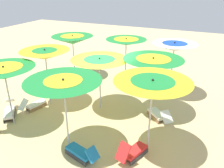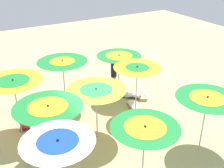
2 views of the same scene
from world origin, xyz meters
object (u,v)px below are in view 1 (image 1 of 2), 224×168
object	(u,v)px
beach_umbrella_2	(73,40)
beach_ball	(60,86)
lounger_3	(34,105)
beach_umbrella_0	(174,47)
beach_umbrella_3	(153,62)
beach_umbrella_4	(100,63)
beach_umbrella_5	(45,55)
lounger_2	(81,152)
beach_umbrella_7	(63,85)
lounger_4	(133,152)
lounger_0	(159,115)
lounger_1	(9,111)
beach_umbrella_1	(126,42)
beach_umbrella_8	(4,73)
beach_umbrella_6	(152,86)

from	to	relation	value
beach_umbrella_2	beach_ball	xyz separation A→B (m)	(0.21, -1.70, -1.90)
lounger_3	beach_umbrella_2	bearing A→B (deg)	19.33
beach_umbrella_0	beach_ball	size ratio (longest dim) A/B	9.44
beach_umbrella_3	beach_umbrella_4	bearing A→B (deg)	-165.50
beach_umbrella_5	lounger_2	distance (m)	4.30
beach_umbrella_4	beach_umbrella_7	bearing A→B (deg)	-84.67
lounger_2	lounger_4	distance (m)	1.53
lounger_0	lounger_1	bearing A→B (deg)	64.65
beach_umbrella_0	beach_umbrella_7	world-z (taller)	beach_umbrella_0
beach_umbrella_3	beach_ball	bearing A→B (deg)	175.40
beach_umbrella_2	beach_ball	distance (m)	2.55
beach_umbrella_1	beach_umbrella_7	size ratio (longest dim) A/B	0.97
lounger_0	lounger_3	world-z (taller)	lounger_3
beach_umbrella_1	lounger_0	xyz separation A→B (m)	(2.46, -2.83, -1.91)
lounger_3	beach_ball	size ratio (longest dim) A/B	4.61
lounger_2	beach_umbrella_1	bearing A→B (deg)	-65.42
beach_umbrella_8	lounger_4	world-z (taller)	beach_umbrella_8
lounger_2	lounger_4	xyz separation A→B (m)	(1.39, 0.63, 0.03)
beach_umbrella_4	lounger_2	xyz separation A→B (m)	(0.83, -2.91, -1.76)
beach_umbrella_0	beach_umbrella_4	distance (m)	3.44
beach_umbrella_5	beach_ball	bearing A→B (deg)	110.67
beach_umbrella_4	beach_umbrella_5	xyz separation A→B (m)	(-2.15, -0.52, 0.22)
beach_umbrella_0	lounger_0	xyz separation A→B (m)	(0.07, -2.39, -2.03)
beach_umbrella_8	beach_ball	world-z (taller)	beach_umbrella_8
lounger_2	lounger_3	bearing A→B (deg)	-11.51
beach_umbrella_4	beach_umbrella_1	bearing A→B (deg)	90.86
beach_umbrella_3	beach_umbrella_4	size ratio (longest dim) A/B	1.05
beach_umbrella_1	beach_umbrella_6	bearing A→B (deg)	-61.26
beach_umbrella_7	lounger_1	xyz separation A→B (m)	(-3.24, 0.72, -1.99)
lounger_2	beach_ball	xyz separation A→B (m)	(-3.50, 3.79, -0.07)
beach_umbrella_8	lounger_0	size ratio (longest dim) A/B	2.00
lounger_3	lounger_4	world-z (taller)	lounger_4
beach_umbrella_3	lounger_2	xyz separation A→B (m)	(-1.12, -3.42, -1.91)
lounger_1	lounger_3	size ratio (longest dim) A/B	1.03
beach_umbrella_7	lounger_0	bearing A→B (deg)	52.50
beach_umbrella_3	lounger_4	world-z (taller)	beach_umbrella_3
beach_umbrella_3	beach_umbrella_8	distance (m)	5.21
beach_umbrella_6	beach_ball	distance (m)	6.19
beach_umbrella_4	lounger_0	world-z (taller)	beach_umbrella_4
beach_umbrella_1	lounger_3	world-z (taller)	beach_umbrella_1
lounger_1	beach_umbrella_5	bearing A→B (deg)	108.29
beach_umbrella_2	lounger_4	size ratio (longest dim) A/B	1.92
lounger_2	beach_umbrella_0	bearing A→B (deg)	-89.49
lounger_0	lounger_3	distance (m)	5.03
beach_umbrella_2	lounger_4	bearing A→B (deg)	-43.58
lounger_0	lounger_4	xyz separation A→B (m)	(-0.19, -2.40, 0.02)
beach_umbrella_1	beach_umbrella_0	bearing A→B (deg)	-10.44
beach_umbrella_3	lounger_3	bearing A→B (deg)	-158.80
beach_umbrella_7	lounger_0	size ratio (longest dim) A/B	2.11
lounger_1	beach_ball	distance (m)	2.88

